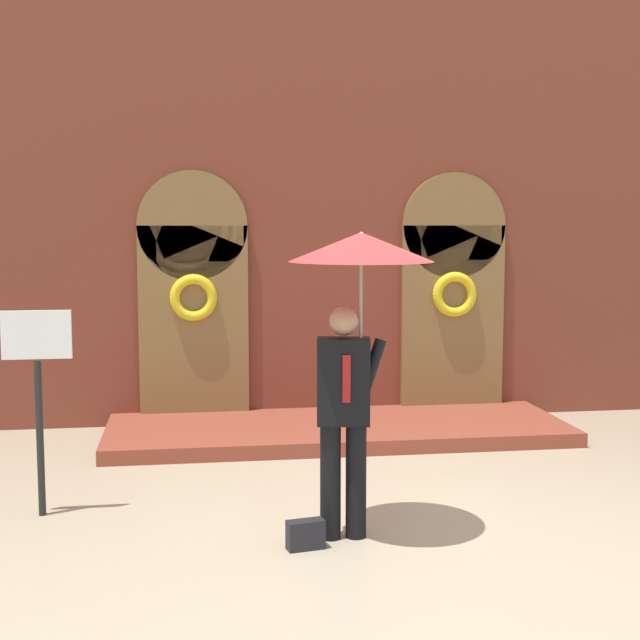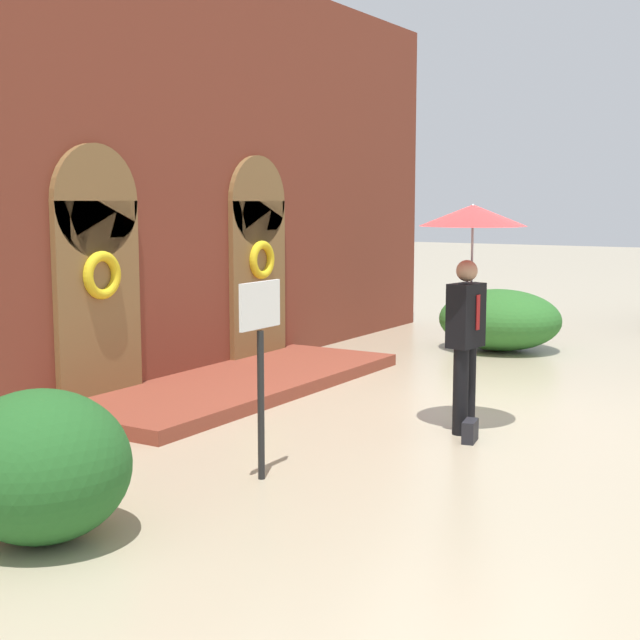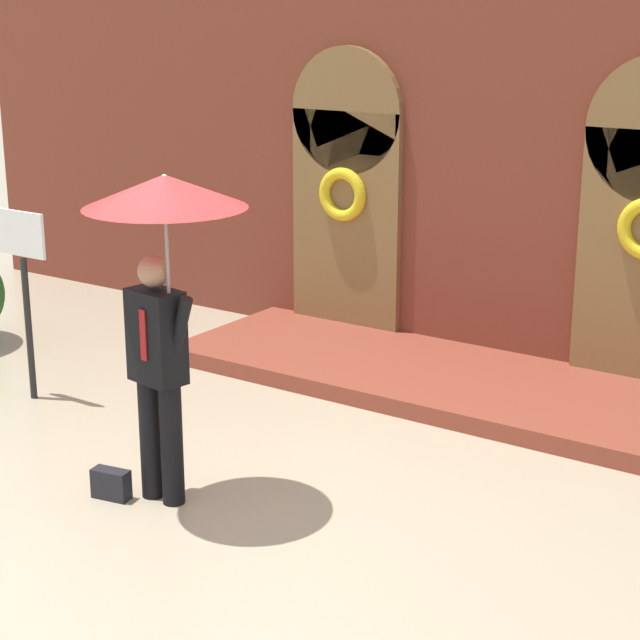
# 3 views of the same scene
# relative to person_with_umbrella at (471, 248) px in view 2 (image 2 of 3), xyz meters

# --- Properties ---
(ground_plane) EXTENTS (80.00, 80.00, 0.00)m
(ground_plane) POSITION_rel_person_with_umbrella_xyz_m (0.40, 0.18, -1.91)
(ground_plane) COLOR tan
(building_facade) EXTENTS (14.00, 2.30, 5.60)m
(building_facade) POSITION_rel_person_with_umbrella_xyz_m (0.40, 4.33, 0.77)
(building_facade) COLOR brown
(building_facade) RESTS_ON ground
(person_with_umbrella) EXTENTS (1.10, 1.10, 2.36)m
(person_with_umbrella) POSITION_rel_person_with_umbrella_xyz_m (0.00, 0.00, 0.00)
(person_with_umbrella) COLOR black
(person_with_umbrella) RESTS_ON ground
(handbag) EXTENTS (0.30, 0.17, 0.22)m
(handbag) POSITION_rel_person_with_umbrella_xyz_m (-0.42, -0.20, -1.80)
(handbag) COLOR black
(handbag) RESTS_ON ground
(sign_post) EXTENTS (0.56, 0.06, 1.72)m
(sign_post) POSITION_rel_person_with_umbrella_xyz_m (-2.49, 0.89, -0.75)
(sign_post) COLOR black
(sign_post) RESTS_ON ground
(shrub_left) EXTENTS (1.24, 1.30, 1.08)m
(shrub_left) POSITION_rel_person_with_umbrella_xyz_m (-4.45, 1.42, -1.37)
(shrub_left) COLOR #235B23
(shrub_left) RESTS_ON ground
(shrub_right) EXTENTS (1.76, 1.99, 0.99)m
(shrub_right) POSITION_rel_person_with_umbrella_xyz_m (5.11, 1.51, -1.42)
(shrub_right) COLOR #2D6B28
(shrub_right) RESTS_ON ground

